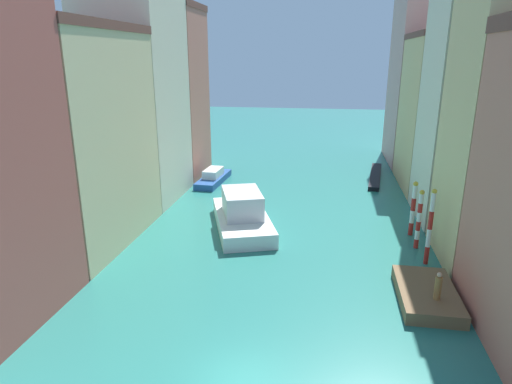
# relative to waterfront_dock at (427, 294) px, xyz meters

# --- Properties ---
(ground_plane) EXTENTS (154.00, 154.00, 0.00)m
(ground_plane) POSITION_rel_waterfront_dock_xyz_m (-8.81, 16.44, -0.36)
(ground_plane) COLOR #28756B
(building_left_1) EXTENTS (7.22, 12.05, 15.08)m
(building_left_1) POSITION_rel_waterfront_dock_xyz_m (-22.98, 4.95, 7.19)
(building_left_1) COLOR beige
(building_left_1) RESTS_ON ground
(building_left_2) EXTENTS (7.22, 9.11, 20.86)m
(building_left_2) POSITION_rel_waterfront_dock_xyz_m (-22.98, 15.47, 10.08)
(building_left_2) COLOR beige
(building_left_2) RESTS_ON ground
(building_left_3) EXTENTS (7.22, 7.35, 18.12)m
(building_left_3) POSITION_rel_waterfront_dock_xyz_m (-22.98, 23.74, 8.71)
(building_left_3) COLOR #C6705B
(building_left_3) RESTS_ON ground
(building_right_2) EXTENTS (7.22, 7.86, 21.32)m
(building_right_2) POSITION_rel_waterfront_dock_xyz_m (5.36, 14.10, 10.32)
(building_right_2) COLOR beige
(building_right_2) RESTS_ON ground
(building_right_3) EXTENTS (7.22, 10.99, 15.11)m
(building_right_3) POSITION_rel_waterfront_dock_xyz_m (5.36, 23.57, 7.21)
(building_right_3) COLOR #DBB77A
(building_right_3) RESTS_ON ground
(building_right_4) EXTENTS (7.22, 11.61, 22.05)m
(building_right_4) POSITION_rel_waterfront_dock_xyz_m (5.36, 35.15, 10.68)
(building_right_4) COLOR tan
(building_right_4) RESTS_ON ground
(waterfront_dock) EXTENTS (3.05, 5.41, 0.71)m
(waterfront_dock) POSITION_rel_waterfront_dock_xyz_m (0.00, 0.00, 0.00)
(waterfront_dock) COLOR brown
(waterfront_dock) RESTS_ON ground
(person_on_dock) EXTENTS (0.36, 0.36, 1.54)m
(person_on_dock) POSITION_rel_waterfront_dock_xyz_m (0.25, -1.06, 1.07)
(person_on_dock) COLOR olive
(person_on_dock) RESTS_ON waterfront_dock
(mooring_pole_0) EXTENTS (0.32, 0.32, 5.09)m
(mooring_pole_0) POSITION_rel_waterfront_dock_xyz_m (0.88, 4.71, 2.24)
(mooring_pole_0) COLOR red
(mooring_pole_0) RESTS_ON ground
(mooring_pole_1) EXTENTS (0.34, 0.34, 4.26)m
(mooring_pole_1) POSITION_rel_waterfront_dock_xyz_m (0.69, 7.20, 1.82)
(mooring_pole_1) COLOR red
(mooring_pole_1) RESTS_ON ground
(mooring_pole_2) EXTENTS (0.37, 0.37, 4.18)m
(mooring_pole_2) POSITION_rel_waterfront_dock_xyz_m (0.71, 9.61, 1.79)
(mooring_pole_2) COLOR red
(mooring_pole_2) RESTS_ON ground
(vaporetto_white) EXTENTS (6.57, 9.84, 2.99)m
(vaporetto_white) POSITION_rel_waterfront_dock_xyz_m (-12.09, 8.93, 0.74)
(vaporetto_white) COLOR white
(vaporetto_white) RESTS_ON ground
(gondola_black) EXTENTS (2.40, 10.82, 0.43)m
(gondola_black) POSITION_rel_waterfront_dock_xyz_m (-0.39, 25.95, -0.14)
(gondola_black) COLOR black
(gondola_black) RESTS_ON ground
(motorboat_0) EXTENTS (2.46, 6.92, 1.48)m
(motorboat_0) POSITION_rel_waterfront_dock_xyz_m (-17.64, 21.28, 0.18)
(motorboat_0) COLOR #234C93
(motorboat_0) RESTS_ON ground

